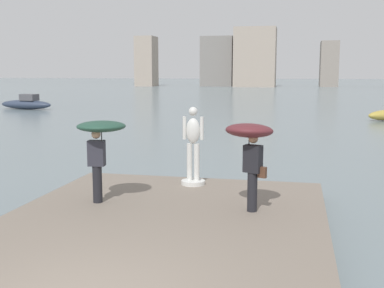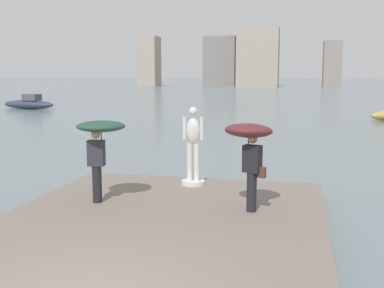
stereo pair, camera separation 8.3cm
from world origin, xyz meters
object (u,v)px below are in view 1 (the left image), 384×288
at_px(onlooker_right, 250,140).
at_px(boat_near, 26,104).
at_px(statue_white_figure, 193,150).
at_px(onlooker_left, 100,136).

relative_size(onlooker_right, boat_near, 0.36).
bearing_deg(onlooker_right, statue_white_figure, 128.65).
bearing_deg(onlooker_right, onlooker_left, -179.07).
bearing_deg(onlooker_left, onlooker_right, 0.93).
xyz_separation_m(statue_white_figure, onlooker_left, (-1.73, -2.24, 0.63)).
distance_m(onlooker_right, boat_near, 38.55).
xyz_separation_m(onlooker_right, boat_near, (-23.71, 30.36, -1.46)).
distance_m(statue_white_figure, onlooker_right, 2.86).
bearing_deg(boat_near, onlooker_right, -52.01).
distance_m(statue_white_figure, onlooker_left, 2.90).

